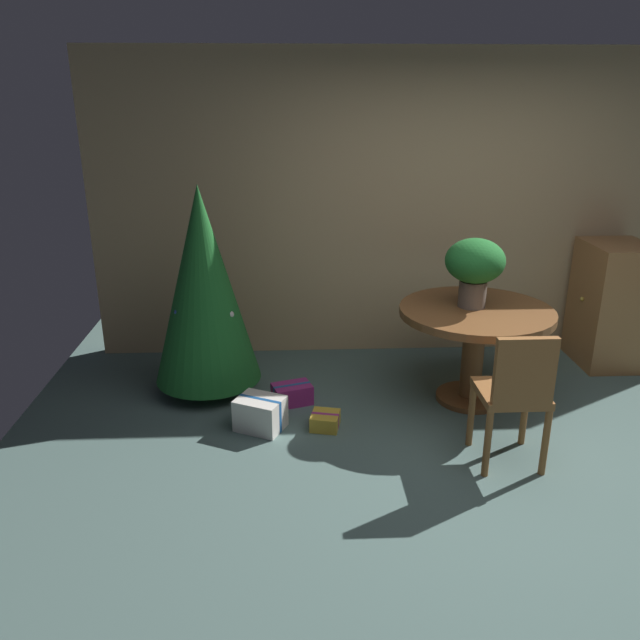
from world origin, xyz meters
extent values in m
plane|color=#4C6660|center=(0.00, 0.00, 0.00)|extent=(6.60, 6.60, 0.00)
cube|color=tan|center=(0.00, 2.20, 1.30)|extent=(6.00, 0.10, 2.60)
cylinder|color=brown|center=(0.06, 1.09, 0.02)|extent=(0.51, 0.51, 0.04)
cylinder|color=brown|center=(0.06, 1.09, 0.36)|extent=(0.16, 0.16, 0.65)
cylinder|color=brown|center=(0.06, 1.09, 0.72)|extent=(1.13, 1.13, 0.06)
cylinder|color=#665B51|center=(0.04, 1.14, 0.84)|extent=(0.20, 0.20, 0.20)
ellipsoid|color=#1E6628|center=(0.04, 1.14, 1.09)|extent=(0.43, 0.43, 0.32)
sphere|color=#EAD14C|center=(0.10, 1.30, 1.09)|extent=(0.08, 0.08, 0.08)
sphere|color=#EAD14C|center=(-0.09, 1.18, 1.15)|extent=(0.07, 0.07, 0.07)
sphere|color=#EAD14C|center=(0.02, 1.01, 1.08)|extent=(0.07, 0.07, 0.07)
cylinder|color=brown|center=(-0.12, 0.44, 0.22)|extent=(0.04, 0.04, 0.45)
cylinder|color=brown|center=(0.24, 0.44, 0.22)|extent=(0.04, 0.04, 0.45)
cylinder|color=brown|center=(-0.12, 0.07, 0.22)|extent=(0.04, 0.04, 0.45)
cylinder|color=brown|center=(0.24, 0.07, 0.22)|extent=(0.04, 0.04, 0.45)
cube|color=brown|center=(0.06, 0.25, 0.47)|extent=(0.40, 0.41, 0.05)
cube|color=brown|center=(0.06, 0.07, 0.70)|extent=(0.36, 0.05, 0.42)
cylinder|color=brown|center=(-1.96, 1.37, 0.05)|extent=(0.10, 0.10, 0.10)
cone|color=#1E6628|center=(-1.96, 1.37, 0.86)|extent=(0.82, 0.82, 1.52)
sphere|color=#2D51A8|center=(-2.14, 1.24, 0.70)|extent=(0.06, 0.06, 0.06)
sphere|color=silver|center=(-1.76, 1.25, 0.67)|extent=(0.05, 0.05, 0.05)
sphere|color=red|center=(-2.20, 1.20, 0.35)|extent=(0.06, 0.06, 0.06)
sphere|color=silver|center=(-2.12, 1.40, 0.93)|extent=(0.05, 0.05, 0.05)
sphere|color=silver|center=(-2.15, 1.50, 0.71)|extent=(0.04, 0.04, 0.04)
cube|color=gold|center=(-1.07, 0.71, 0.05)|extent=(0.23, 0.24, 0.11)
cube|color=#9E287A|center=(-1.07, 0.71, 0.05)|extent=(0.20, 0.07, 0.11)
cube|color=#9E287A|center=(-1.30, 1.10, 0.08)|extent=(0.33, 0.27, 0.15)
cube|color=#1E569E|center=(-1.30, 1.10, 0.08)|extent=(0.29, 0.12, 0.15)
cube|color=silver|center=(-1.53, 0.72, 0.12)|extent=(0.39, 0.36, 0.23)
cube|color=#1E569E|center=(-1.53, 0.72, 0.12)|extent=(0.30, 0.17, 0.23)
cube|color=#9E6B3D|center=(1.44, 1.77, 0.53)|extent=(0.50, 0.62, 1.06)
sphere|color=#B29338|center=(1.17, 1.77, 0.58)|extent=(0.04, 0.04, 0.04)
camera|label=1|loc=(-1.29, -3.27, 2.25)|focal=35.67mm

